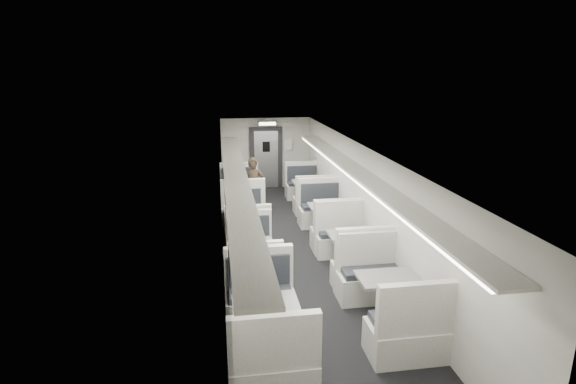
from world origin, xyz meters
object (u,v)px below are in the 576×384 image
object	(u,v)px
vestibule_door	(266,158)
booth_left_d	(266,326)
booth_right_b	(328,220)
booth_right_d	(387,300)
booth_right_c	(350,251)
exit_sign	(267,124)
booth_left_b	(246,223)
booth_right_a	(307,193)
passenger	(253,187)
booth_left_c	(252,258)
booth_left_a	(241,198)

from	to	relation	value
vestibule_door	booth_left_d	bearing A→B (deg)	-96.15
booth_left_d	booth_right_b	distance (m)	4.84
booth_right_d	booth_right_c	bearing A→B (deg)	90.00
booth_left_d	booth_right_d	distance (m)	2.05
booth_right_b	exit_sign	xyz separation A→B (m)	(-1.00, 4.38, 1.87)
booth_left_b	booth_right_c	distance (m)	2.94
booth_left_d	vestibule_door	bearing A→B (deg)	83.85
booth_right_a	booth_left_d	bearing A→B (deg)	-105.76
vestibule_door	booth_right_a	bearing A→B (deg)	-65.46
booth_left_d	passenger	bearing A→B (deg)	87.01
booth_left_b	exit_sign	distance (m)	4.66
booth_left_d	exit_sign	xyz separation A→B (m)	(1.00, 8.79, 1.87)
booth_left_c	booth_right_a	bearing A→B (deg)	66.13
booth_left_b	booth_left_d	distance (m)	4.65
booth_right_b	vestibule_door	distance (m)	5.01
booth_left_b	vestibule_door	size ratio (longest dim) A/B	1.00
booth_left_c	exit_sign	world-z (taller)	exit_sign
booth_right_a	booth_right_d	xyz separation A→B (m)	(0.00, -6.63, 0.04)
booth_left_a	exit_sign	size ratio (longest dim) A/B	3.76
booth_right_d	vestibule_door	distance (m)	8.90
vestibule_door	exit_sign	xyz separation A→B (m)	(0.00, -0.49, 1.24)
passenger	exit_sign	size ratio (longest dim) A/B	2.64
booth_left_a	booth_right_a	bearing A→B (deg)	12.26
booth_right_d	exit_sign	xyz separation A→B (m)	(-1.00, 8.33, 1.86)
booth_right_a	booth_right_d	size ratio (longest dim) A/B	0.91
booth_left_b	booth_left_d	size ratio (longest dim) A/B	0.92
passenger	exit_sign	xyz separation A→B (m)	(0.67, 2.39, 1.46)
exit_sign	vestibule_door	bearing A→B (deg)	90.00
booth_left_d	vestibule_door	size ratio (longest dim) A/B	1.09
booth_right_c	exit_sign	size ratio (longest dim) A/B	3.64
booth_left_c	booth_right_d	size ratio (longest dim) A/B	0.85
booth_right_c	passenger	world-z (taller)	passenger
booth_right_a	exit_sign	size ratio (longest dim) A/B	3.45
booth_left_b	vestibule_door	xyz separation A→B (m)	(1.00, 4.62, 0.67)
booth_left_a	booth_right_b	xyz separation A→B (m)	(2.00, -2.24, -0.00)
booth_left_c	booth_left_d	bearing A→B (deg)	-90.00
vestibule_door	booth_left_c	bearing A→B (deg)	-98.48
booth_right_d	booth_right_a	bearing A→B (deg)	90.00
exit_sign	booth_right_a	bearing A→B (deg)	-59.56
booth_left_c	booth_right_d	distance (m)	2.91
booth_right_b	passenger	xyz separation A→B (m)	(-1.67, 1.98, 0.40)
booth_left_c	booth_right_b	bearing A→B (deg)	42.66
booth_left_c	booth_left_d	xyz separation A→B (m)	(0.00, -2.56, 0.05)
booth_right_d	vestibule_door	bearing A→B (deg)	96.47
booth_right_d	exit_sign	distance (m)	8.59
vestibule_door	booth_right_b	bearing A→B (deg)	-78.39
booth_right_d	exit_sign	world-z (taller)	exit_sign
booth_left_c	vestibule_door	bearing A→B (deg)	81.52
booth_left_a	booth_left_c	size ratio (longest dim) A/B	1.16
booth_right_c	booth_right_d	world-z (taller)	booth_right_d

